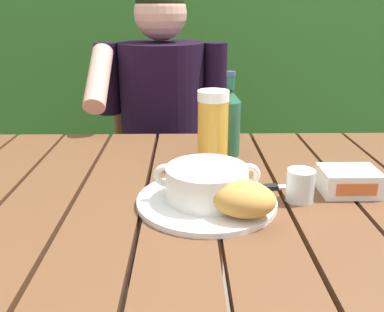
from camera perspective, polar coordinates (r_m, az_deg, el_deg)
dining_table at (r=0.99m, az=-1.68°, el=-9.92°), size 1.34×0.90×0.78m
chair_near_diner at (r=1.88m, az=-3.54°, el=-1.80°), size 0.48×0.43×0.95m
person_eating at (r=1.61m, az=-4.12°, el=3.99°), size 0.48×0.47×1.25m
serving_plate at (r=0.89m, az=1.99°, el=-6.06°), size 0.29×0.29×0.01m
soup_bowl at (r=0.87m, az=2.03°, el=-3.55°), size 0.22×0.17×0.08m
bread_roll at (r=0.81m, az=6.96°, el=-5.82°), size 0.14×0.12×0.07m
beer_glass at (r=1.07m, az=2.84°, el=3.74°), size 0.08×0.08×0.19m
beer_bottle at (r=1.15m, az=5.11°, el=4.72°), size 0.06×0.06×0.23m
water_glass_small at (r=0.92m, az=14.42°, el=-3.86°), size 0.06×0.06×0.07m
butter_tub at (r=0.99m, az=20.42°, el=-3.20°), size 0.12×0.09×0.05m
table_knife at (r=0.97m, az=11.28°, el=-4.15°), size 0.16×0.04×0.01m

